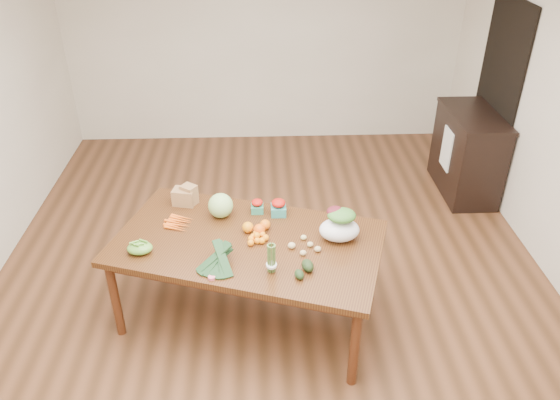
{
  "coord_description": "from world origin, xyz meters",
  "views": [
    {
      "loc": [
        -0.08,
        -3.89,
        3.18
      ],
      "look_at": [
        0.08,
        0.0,
        0.8
      ],
      "focal_mm": 35.0,
      "sensor_mm": 36.0,
      "label": 1
    }
  ],
  "objects_px": {
    "cabbage": "(221,206)",
    "paper_bag": "(184,195)",
    "cabinet": "(467,153)",
    "asparagus_bundle": "(271,258)",
    "mandarin_cluster": "(257,237)",
    "dining_table": "(249,279)",
    "kale_bunch": "(216,261)",
    "salad_bag": "(340,226)"
  },
  "relations": [
    {
      "from": "paper_bag",
      "to": "kale_bunch",
      "type": "bearing_deg",
      "value": -70.36
    },
    {
      "from": "paper_bag",
      "to": "salad_bag",
      "type": "height_order",
      "value": "salad_bag"
    },
    {
      "from": "asparagus_bundle",
      "to": "mandarin_cluster",
      "type": "bearing_deg",
      "value": 122.59
    },
    {
      "from": "cabinet",
      "to": "cabbage",
      "type": "height_order",
      "value": "cabbage"
    },
    {
      "from": "cabinet",
      "to": "kale_bunch",
      "type": "distance_m",
      "value": 3.5
    },
    {
      "from": "dining_table",
      "to": "cabinet",
      "type": "relative_size",
      "value": 1.97
    },
    {
      "from": "mandarin_cluster",
      "to": "kale_bunch",
      "type": "height_order",
      "value": "kale_bunch"
    },
    {
      "from": "mandarin_cluster",
      "to": "asparagus_bundle",
      "type": "relative_size",
      "value": 0.72
    },
    {
      "from": "dining_table",
      "to": "paper_bag",
      "type": "relative_size",
      "value": 8.37
    },
    {
      "from": "cabbage",
      "to": "kale_bunch",
      "type": "height_order",
      "value": "cabbage"
    },
    {
      "from": "paper_bag",
      "to": "mandarin_cluster",
      "type": "bearing_deg",
      "value": -42.93
    },
    {
      "from": "asparagus_bundle",
      "to": "paper_bag",
      "type": "bearing_deg",
      "value": 144.66
    },
    {
      "from": "cabbage",
      "to": "paper_bag",
      "type": "bearing_deg",
      "value": 147.34
    },
    {
      "from": "paper_bag",
      "to": "kale_bunch",
      "type": "xyz_separation_m",
      "value": [
        0.32,
        -0.9,
        -0.0
      ]
    },
    {
      "from": "cabinet",
      "to": "paper_bag",
      "type": "relative_size",
      "value": 4.26
    },
    {
      "from": "dining_table",
      "to": "asparagus_bundle",
      "type": "xyz_separation_m",
      "value": [
        0.17,
        -0.39,
        0.5
      ]
    },
    {
      "from": "paper_bag",
      "to": "asparagus_bundle",
      "type": "distance_m",
      "value": 1.18
    },
    {
      "from": "dining_table",
      "to": "salad_bag",
      "type": "bearing_deg",
      "value": 16.9
    },
    {
      "from": "mandarin_cluster",
      "to": "asparagus_bundle",
      "type": "bearing_deg",
      "value": -75.21
    },
    {
      "from": "mandarin_cluster",
      "to": "cabinet",
      "type": "bearing_deg",
      "value": 39.96
    },
    {
      "from": "cabinet",
      "to": "kale_bunch",
      "type": "xyz_separation_m",
      "value": [
        -2.62,
        -2.3,
        0.36
      ]
    },
    {
      "from": "mandarin_cluster",
      "to": "asparagus_bundle",
      "type": "distance_m",
      "value": 0.4
    },
    {
      "from": "asparagus_bundle",
      "to": "salad_bag",
      "type": "distance_m",
      "value": 0.65
    },
    {
      "from": "cabinet",
      "to": "salad_bag",
      "type": "xyz_separation_m",
      "value": [
        -1.71,
        -1.96,
        0.4
      ]
    },
    {
      "from": "dining_table",
      "to": "paper_bag",
      "type": "xyz_separation_m",
      "value": [
        -0.53,
        0.55,
        0.46
      ]
    },
    {
      "from": "dining_table",
      "to": "cabinet",
      "type": "distance_m",
      "value": 3.1
    },
    {
      "from": "cabinet",
      "to": "cabbage",
      "type": "distance_m",
      "value": 3.1
    },
    {
      "from": "cabbage",
      "to": "kale_bunch",
      "type": "xyz_separation_m",
      "value": [
        0.0,
        -0.7,
        -0.02
      ]
    },
    {
      "from": "dining_table",
      "to": "asparagus_bundle",
      "type": "distance_m",
      "value": 0.66
    },
    {
      "from": "dining_table",
      "to": "cabbage",
      "type": "distance_m",
      "value": 0.63
    },
    {
      "from": "cabbage",
      "to": "asparagus_bundle",
      "type": "height_order",
      "value": "asparagus_bundle"
    },
    {
      "from": "mandarin_cluster",
      "to": "asparagus_bundle",
      "type": "height_order",
      "value": "asparagus_bundle"
    },
    {
      "from": "cabinet",
      "to": "asparagus_bundle",
      "type": "height_order",
      "value": "asparagus_bundle"
    },
    {
      "from": "mandarin_cluster",
      "to": "salad_bag",
      "type": "bearing_deg",
      "value": 0.15
    },
    {
      "from": "kale_bunch",
      "to": "asparagus_bundle",
      "type": "xyz_separation_m",
      "value": [
        0.38,
        -0.04,
        0.05
      ]
    },
    {
      "from": "cabbage",
      "to": "kale_bunch",
      "type": "distance_m",
      "value": 0.7
    },
    {
      "from": "dining_table",
      "to": "mandarin_cluster",
      "type": "distance_m",
      "value": 0.42
    },
    {
      "from": "dining_table",
      "to": "mandarin_cluster",
      "type": "xyz_separation_m",
      "value": [
        0.07,
        -0.01,
        0.42
      ]
    },
    {
      "from": "paper_bag",
      "to": "cabbage",
      "type": "height_order",
      "value": "cabbage"
    },
    {
      "from": "kale_bunch",
      "to": "cabinet",
      "type": "bearing_deg",
      "value": 58.99
    },
    {
      "from": "dining_table",
      "to": "mandarin_cluster",
      "type": "relative_size",
      "value": 11.15
    },
    {
      "from": "cabinet",
      "to": "kale_bunch",
      "type": "bearing_deg",
      "value": -138.81
    }
  ]
}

